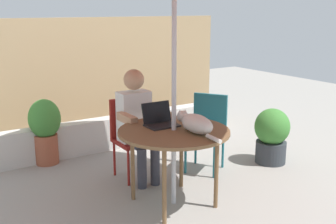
# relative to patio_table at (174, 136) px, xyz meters

# --- Properties ---
(ground_plane) EXTENTS (14.00, 14.00, 0.00)m
(ground_plane) POSITION_rel_patio_table_xyz_m (0.00, 0.00, -0.68)
(ground_plane) COLOR gray
(fence_back) EXTENTS (4.84, 0.08, 1.71)m
(fence_back) POSITION_rel_patio_table_xyz_m (0.00, 2.57, 0.17)
(fence_back) COLOR tan
(fence_back) RESTS_ON ground
(planter_wall_low) EXTENTS (4.35, 0.20, 0.43)m
(planter_wall_low) POSITION_rel_patio_table_xyz_m (0.00, 1.83, -0.47)
(planter_wall_low) COLOR beige
(planter_wall_low) RESTS_ON ground
(patio_table) EXTENTS (1.04, 1.04, 0.74)m
(patio_table) POSITION_rel_patio_table_xyz_m (0.00, 0.00, 0.00)
(patio_table) COLOR brown
(patio_table) RESTS_ON ground
(chair_occupied) EXTENTS (0.40, 0.40, 0.87)m
(chair_occupied) POSITION_rel_patio_table_xyz_m (0.00, 0.86, -0.17)
(chair_occupied) COLOR maroon
(chair_occupied) RESTS_ON ground
(chair_empty) EXTENTS (0.55, 0.55, 0.87)m
(chair_empty) POSITION_rel_patio_table_xyz_m (0.84, 0.56, -0.17)
(chair_empty) COLOR #1E606B
(chair_empty) RESTS_ON ground
(person_seated) EXTENTS (0.48, 0.48, 1.21)m
(person_seated) POSITION_rel_patio_table_xyz_m (0.00, 0.71, -0.00)
(person_seated) COLOR white
(person_seated) RESTS_ON ground
(laptop) EXTENTS (0.31, 0.26, 0.21)m
(laptop) POSITION_rel_patio_table_xyz_m (-0.03, 0.22, 0.12)
(laptop) COLOR black
(laptop) RESTS_ON patio_table
(cat) EXTENTS (0.19, 0.65, 0.17)m
(cat) POSITION_rel_patio_table_xyz_m (0.12, -0.17, 0.14)
(cat) COLOR silver
(cat) RESTS_ON patio_table
(potted_plant_near_fence) EXTENTS (0.38, 0.38, 0.80)m
(potted_plant_near_fence) POSITION_rel_patio_table_xyz_m (-0.70, 1.73, -0.23)
(potted_plant_near_fence) COLOR #9E5138
(potted_plant_near_fence) RESTS_ON ground
(potted_plant_by_chair) EXTENTS (0.42, 0.42, 0.67)m
(potted_plant_by_chair) POSITION_rel_patio_table_xyz_m (1.61, 0.28, -0.33)
(potted_plant_by_chair) COLOR #33383D
(potted_plant_by_chair) RESTS_ON ground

